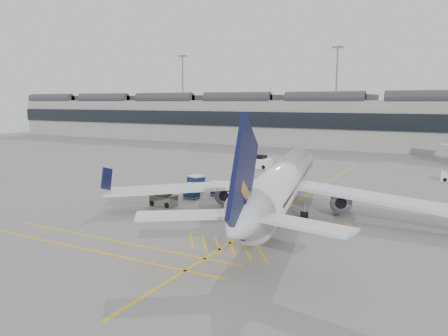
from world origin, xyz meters
The scene contains 17 objects.
ground centered at (0.00, 0.00, 0.00)m, with size 220.00×220.00×0.00m, color gray.
terminal centered at (0.00, 71.93, 6.14)m, with size 200.00×20.45×12.40m.
light_masts centered at (-1.67, 86.00, 14.49)m, with size 113.00×0.60×25.45m.
apron_markings centered at (10.00, 10.00, 0.01)m, with size 0.25×60.00×0.01m, color gold.
airliner_main centered at (10.25, 4.27, 3.02)m, with size 34.59×38.17×10.27m.
belt_loader centered at (4.11, 10.12, 0.49)m, with size 4.13×1.59×1.67m.
baggage_cart_a centered at (6.51, 4.05, 0.97)m, with size 2.02×1.79×1.82m.
baggage_cart_b centered at (0.76, 8.55, 0.87)m, with size 1.78×1.58×1.62m.
baggage_cart_c centered at (-0.96, 5.63, 0.92)m, with size 1.64×1.36×1.71m.
baggage_cart_d centered at (-2.48, 9.06, 1.06)m, with size 2.29×2.08×1.98m.
ramp_agent_a centered at (3.72, 7.93, 0.79)m, with size 0.58×0.38×1.58m, color orange.
ramp_agent_b centered at (3.70, 5.91, 0.83)m, with size 0.81×0.63×1.66m, color orange.
pushback_tug centered at (-1.76, 1.42, 0.66)m, with size 2.63×1.63×1.47m.
safety_cone_nose centered at (8.03, 19.71, 0.26)m, with size 0.37×0.37×0.51m, color #F24C0A.
safety_cone_engine centered at (16.85, 2.69, 0.25)m, with size 0.36×0.36×0.51m, color #F24C0A.
service_van_left centered at (-3.41, 30.18, 0.94)m, with size 4.23×2.39×2.09m.
service_van_mid centered at (-0.91, 43.69, 0.79)m, with size 2.60×3.79×1.78m.
Camera 1 is at (24.94, -35.08, 10.92)m, focal length 35.00 mm.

